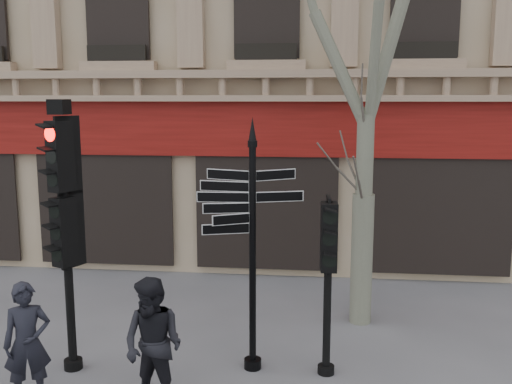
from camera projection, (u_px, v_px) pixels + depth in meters
The scene contains 6 objects.
ground at pixel (238, 369), 9.14m from camera, with size 80.00×80.00×0.00m, color #5B5B60.
fingerpost at pixel (253, 203), 8.75m from camera, with size 1.88×1.88×4.02m.
traffic_signal_main at pixel (64, 203), 8.73m from camera, with size 0.57×0.50×4.28m.
traffic_signal_secondary at pixel (328, 256), 8.70m from camera, with size 0.48×0.36×2.76m.
pedestrian_a at pixel (27, 343), 8.03m from camera, with size 0.64×0.42×1.77m, color black.
pedestrian_b at pixel (153, 345), 7.82m from camera, with size 0.92×0.71×1.89m, color black.
Camera 1 is at (1.23, -8.48, 4.29)m, focal length 40.00 mm.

